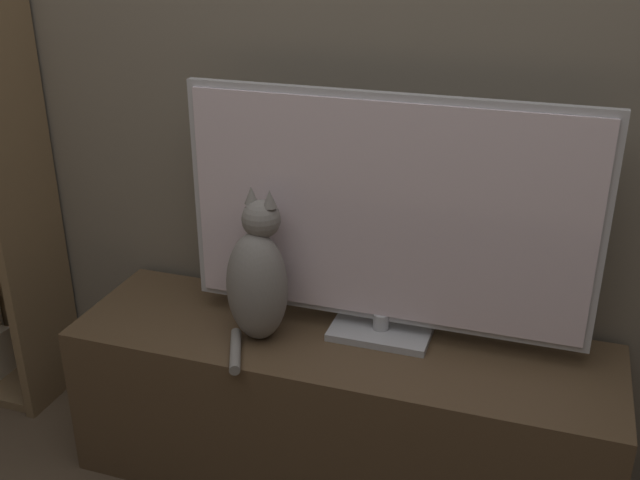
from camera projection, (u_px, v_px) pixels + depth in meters
tv_stand at (339, 410)px, 2.08m from camera, size 1.46×0.42×0.46m
tv at (385, 218)px, 1.88m from camera, size 1.06×0.16×0.65m
cat at (258, 279)px, 1.94m from camera, size 0.19×0.28×0.41m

